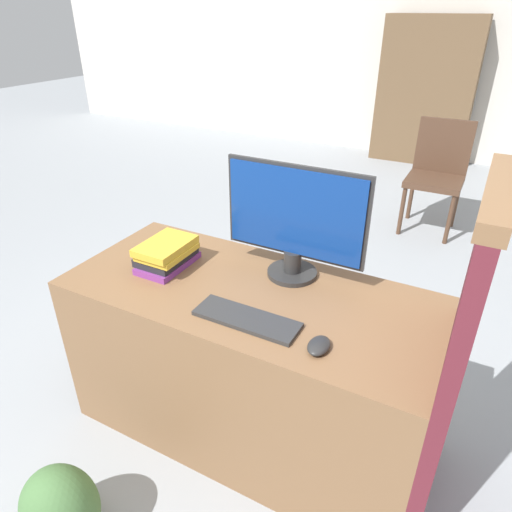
{
  "coord_description": "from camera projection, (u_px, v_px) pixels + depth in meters",
  "views": [
    {
      "loc": [
        0.74,
        -0.98,
        1.73
      ],
      "look_at": [
        0.05,
        0.3,
        0.93
      ],
      "focal_mm": 32.0,
      "sensor_mm": 36.0,
      "label": 1
    }
  ],
  "objects": [
    {
      "name": "ground_plane",
      "position": [
        211.0,
        479.0,
        1.9
      ],
      "size": [
        20.0,
        20.0,
        0.0
      ],
      "primitive_type": "plane",
      "color": "#93999E"
    },
    {
      "name": "wall_back",
      "position": [
        452.0,
        38.0,
        5.25
      ],
      "size": [
        12.0,
        0.06,
        2.8
      ],
      "color": "beige",
      "rests_on": "ground_plane"
    },
    {
      "name": "desk",
      "position": [
        249.0,
        362.0,
        1.98
      ],
      "size": [
        1.49,
        0.67,
        0.75
      ],
      "color": "brown",
      "rests_on": "ground_plane"
    },
    {
      "name": "carrel_divider",
      "position": [
        449.0,
        375.0,
        1.48
      ],
      "size": [
        0.07,
        0.58,
        1.33
      ],
      "color": "#5B1E28",
      "rests_on": "ground_plane"
    },
    {
      "name": "monitor",
      "position": [
        295.0,
        221.0,
        1.78
      ],
      "size": [
        0.58,
        0.21,
        0.47
      ],
      "color": "#282828",
      "rests_on": "desk"
    },
    {
      "name": "keyboard",
      "position": [
        247.0,
        319.0,
        1.62
      ],
      "size": [
        0.39,
        0.13,
        0.02
      ],
      "color": "#2D2D2D",
      "rests_on": "desk"
    },
    {
      "name": "mouse",
      "position": [
        319.0,
        346.0,
        1.48
      ],
      "size": [
        0.07,
        0.11,
        0.03
      ],
      "color": "#262626",
      "rests_on": "desk"
    },
    {
      "name": "book_stack",
      "position": [
        167.0,
        254.0,
        1.93
      ],
      "size": [
        0.19,
        0.27,
        0.12
      ],
      "color": "#7A3384",
      "rests_on": "desk"
    },
    {
      "name": "backpack",
      "position": [
        58.0,
        511.0,
        1.61
      ],
      "size": [
        0.29,
        0.28,
        0.34
      ],
      "color": "#47703D",
      "rests_on": "ground_plane"
    },
    {
      "name": "far_chair",
      "position": [
        438.0,
        170.0,
        3.82
      ],
      "size": [
        0.44,
        0.44,
        0.92
      ],
      "rotation": [
        0.0,
        0.0,
        -0.35
      ],
      "color": "#4C3323",
      "rests_on": "ground_plane"
    },
    {
      "name": "bookshelf_far",
      "position": [
        425.0,
        92.0,
        5.41
      ],
      "size": [
        1.09,
        0.32,
        1.65
      ],
      "color": "brown",
      "rests_on": "ground_plane"
    }
  ]
}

